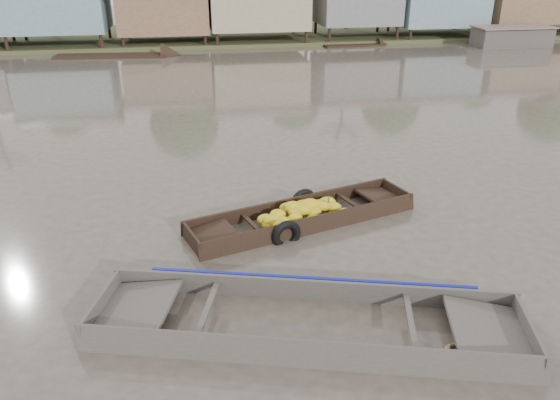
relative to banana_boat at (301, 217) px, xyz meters
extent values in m
plane|color=#4A4239|center=(0.12, -1.96, -0.15)|extent=(120.00, 120.00, 0.00)
cube|color=#384723|center=(0.12, 31.04, -0.15)|extent=(120.00, 12.00, 0.50)
cube|color=slate|center=(-10.38, 27.54, 2.55)|extent=(6.20, 5.20, 3.20)
cube|color=brown|center=(-3.68, 27.54, 2.05)|extent=(5.80, 4.60, 2.70)
cube|color=#9C8A6C|center=(2.62, 27.54, 2.50)|extent=(6.50, 5.30, 3.30)
cube|color=slate|center=(9.62, 27.54, 2.45)|extent=(5.40, 4.70, 2.90)
cube|color=slate|center=(15.62, 27.54, 2.35)|extent=(6.00, 5.00, 3.10)
cube|color=brown|center=(22.12, 27.54, 2.30)|extent=(5.70, 4.90, 2.80)
cylinder|color=#473323|center=(-11.88, 32.04, 2.30)|extent=(0.28, 0.28, 4.90)
cube|color=black|center=(0.05, 0.03, -0.23)|extent=(5.59, 2.66, 0.08)
cube|color=black|center=(-0.13, 0.60, -0.01)|extent=(5.44, 1.83, 0.52)
cube|color=black|center=(0.23, -0.54, -0.01)|extent=(5.44, 1.83, 0.52)
cube|color=black|center=(2.69, 0.85, -0.01)|extent=(0.42, 1.19, 0.49)
cube|color=black|center=(2.23, 0.71, 0.05)|extent=(1.23, 1.30, 0.19)
cube|color=black|center=(-2.59, -0.79, -0.01)|extent=(0.42, 1.19, 0.49)
cube|color=black|center=(-2.13, -0.65, 0.05)|extent=(1.23, 1.30, 0.19)
cube|color=black|center=(-1.21, -0.36, 0.09)|extent=(0.45, 1.15, 0.05)
cube|color=black|center=(1.32, 0.42, 0.09)|extent=(0.45, 1.15, 0.05)
ellipsoid|color=yellow|center=(1.07, -0.02, 0.02)|extent=(0.44, 0.36, 0.23)
ellipsoid|color=yellow|center=(-0.30, 0.22, 0.16)|extent=(0.42, 0.34, 0.22)
ellipsoid|color=yellow|center=(-0.17, 0.22, 0.12)|extent=(0.43, 0.35, 0.23)
ellipsoid|color=yellow|center=(-0.49, -0.45, 0.02)|extent=(0.51, 0.42, 0.27)
ellipsoid|color=yellow|center=(-0.13, -0.11, 0.20)|extent=(0.49, 0.40, 0.26)
ellipsoid|color=yellow|center=(0.22, 0.48, 0.07)|extent=(0.44, 0.36, 0.23)
ellipsoid|color=yellow|center=(-0.69, -0.55, -0.02)|extent=(0.42, 0.34, 0.22)
ellipsoid|color=yellow|center=(0.20, 0.43, 0.09)|extent=(0.45, 0.37, 0.24)
ellipsoid|color=yellow|center=(0.28, -0.09, 0.15)|extent=(0.46, 0.38, 0.24)
ellipsoid|color=yellow|center=(-0.21, 0.00, 0.28)|extent=(0.50, 0.41, 0.26)
ellipsoid|color=yellow|center=(0.81, 0.12, 0.12)|extent=(0.48, 0.40, 0.26)
ellipsoid|color=yellow|center=(-0.20, 0.08, 0.17)|extent=(0.46, 0.38, 0.25)
ellipsoid|color=yellow|center=(-0.54, -0.46, 0.04)|extent=(0.52, 0.43, 0.27)
ellipsoid|color=yellow|center=(-0.87, -0.12, 0.06)|extent=(0.48, 0.40, 0.25)
ellipsoid|color=yellow|center=(0.22, 0.04, 0.28)|extent=(0.54, 0.44, 0.28)
ellipsoid|color=yellow|center=(-0.58, -0.10, 0.17)|extent=(0.45, 0.37, 0.24)
ellipsoid|color=yellow|center=(-0.82, -0.30, 0.00)|extent=(0.41, 0.34, 0.22)
ellipsoid|color=yellow|center=(0.24, -0.26, 0.05)|extent=(0.42, 0.35, 0.22)
ellipsoid|color=yellow|center=(-0.74, -0.26, 0.09)|extent=(0.53, 0.43, 0.28)
ellipsoid|color=yellow|center=(0.01, -0.14, 0.25)|extent=(0.50, 0.41, 0.26)
ellipsoid|color=yellow|center=(-0.51, -0.36, 0.09)|extent=(0.47, 0.39, 0.25)
ellipsoid|color=yellow|center=(0.58, 0.48, 0.06)|extent=(0.46, 0.38, 0.24)
ellipsoid|color=yellow|center=(0.75, 0.47, 0.10)|extent=(0.51, 0.42, 0.27)
ellipsoid|color=yellow|center=(0.41, 0.08, 0.20)|extent=(0.48, 0.40, 0.26)
ellipsoid|color=yellow|center=(0.54, 0.01, 0.22)|extent=(0.41, 0.34, 0.22)
ellipsoid|color=yellow|center=(-0.20, -0.33, 0.15)|extent=(0.40, 0.33, 0.21)
ellipsoid|color=yellow|center=(-0.03, 0.13, 0.19)|extent=(0.50, 0.41, 0.26)
ellipsoid|color=yellow|center=(0.15, -0.05, 0.20)|extent=(0.47, 0.39, 0.25)
ellipsoid|color=yellow|center=(0.06, 0.12, 0.26)|extent=(0.40, 0.33, 0.21)
cylinder|color=#3F6626|center=(-0.42, -0.12, 0.28)|extent=(0.04, 0.04, 0.18)
cylinder|color=#3F6626|center=(0.24, 0.09, 0.28)|extent=(0.04, 0.04, 0.18)
cylinder|color=#3F6626|center=(0.72, 0.24, 0.28)|extent=(0.04, 0.04, 0.18)
torus|color=black|center=(0.23, 0.80, 0.01)|extent=(0.72, 0.38, 0.70)
torus|color=black|center=(-0.51, -0.86, 0.01)|extent=(0.73, 0.38, 0.71)
cube|color=#403B36|center=(-0.72, -3.99, -0.23)|extent=(7.39, 3.47, 0.08)
cube|color=#403B36|center=(-0.48, -3.14, 0.02)|extent=(7.16, 2.17, 0.59)
cube|color=#403B36|center=(-0.96, -4.84, 0.02)|extent=(7.16, 2.17, 0.59)
cube|color=#403B36|center=(2.76, -4.98, 0.02)|extent=(0.55, 1.75, 0.56)
cube|color=#403B36|center=(2.15, -4.80, 0.09)|extent=(1.63, 1.84, 0.23)
cube|color=#403B36|center=(-4.20, -3.00, 0.02)|extent=(0.55, 1.75, 0.56)
cube|color=#403B36|center=(-3.60, -3.18, 0.09)|extent=(1.63, 1.84, 0.23)
cube|color=#403B36|center=(-2.39, -3.52, 0.14)|extent=(0.57, 1.70, 0.05)
cube|color=#403B36|center=(0.94, -4.46, 0.14)|extent=(0.57, 1.70, 0.05)
cube|color=#665E54|center=(-0.72, -3.99, -0.19)|extent=(5.68, 2.86, 0.02)
cube|color=#0E1792|center=(-0.46, -3.08, 0.25)|extent=(5.77, 1.71, 0.15)
torus|color=olive|center=(1.57, -4.94, -0.17)|extent=(0.41, 0.41, 0.06)
torus|color=olive|center=(1.57, -4.94, -0.13)|extent=(0.33, 0.33, 0.06)
cube|color=black|center=(-6.88, 23.45, -0.20)|extent=(6.71, 1.99, 0.35)
cube|color=black|center=(8.70, 24.81, -0.20)|extent=(3.97, 1.16, 0.35)
cube|color=black|center=(19.12, 23.04, 0.40)|extent=(5.00, 2.00, 1.20)
camera|label=1|loc=(-2.45, -11.36, 5.79)|focal=35.00mm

